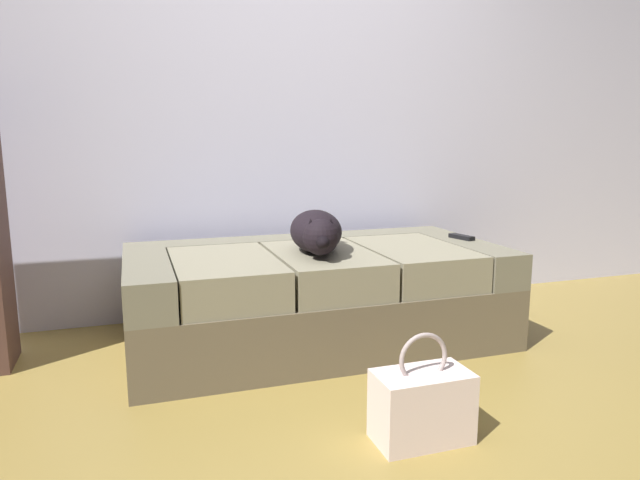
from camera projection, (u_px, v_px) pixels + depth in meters
ground_plane at (403, 431)px, 1.97m from camera, size 10.00×10.00×0.00m
back_wall at (281, 67)px, 3.21m from camera, size 6.40×0.10×2.80m
couch at (317, 295)px, 2.82m from camera, size 1.81×0.93×0.47m
dog_dark at (317, 232)px, 2.66m from camera, size 0.33×0.58×0.20m
tv_remote at (462, 237)px, 3.04m from camera, size 0.08×0.16×0.02m
handbag at (422, 405)px, 1.89m from camera, size 0.32×0.18×0.38m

